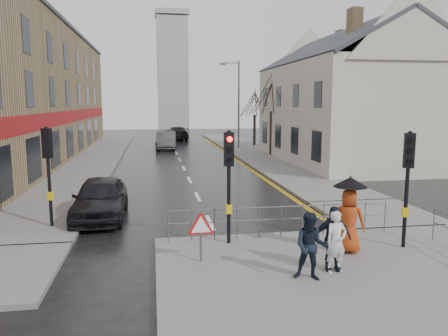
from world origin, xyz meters
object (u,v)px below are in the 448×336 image
object	(u,v)px
pedestrian_a	(336,242)
pedestrian_d	(332,238)
pedestrian_b	(311,246)
car_mid	(166,140)
car_parked	(100,198)
pedestrian_with_umbrella	(349,212)

from	to	relation	value
pedestrian_a	pedestrian_d	xyz separation A→B (m)	(-0.04, 0.14, 0.04)
pedestrian_b	pedestrian_d	distance (m)	0.89
car_mid	pedestrian_b	bearing A→B (deg)	-81.84
pedestrian_a	pedestrian_d	world-z (taller)	pedestrian_d
car_parked	car_mid	distance (m)	24.76
car_parked	pedestrian_with_umbrella	bearing A→B (deg)	-35.40
pedestrian_d	pedestrian_with_umbrella	bearing A→B (deg)	53.51
pedestrian_b	car_mid	world-z (taller)	pedestrian_b
pedestrian_b	car_mid	bearing A→B (deg)	116.93
pedestrian_with_umbrella	pedestrian_d	world-z (taller)	pedestrian_with_umbrella
pedestrian_a	car_parked	world-z (taller)	pedestrian_a
pedestrian_d	car_mid	world-z (taller)	pedestrian_d
pedestrian_b	car_parked	size ratio (longest dim) A/B	0.36
pedestrian_b	car_mid	xyz separation A→B (m)	(-2.42, 31.63, -0.14)
pedestrian_with_umbrella	car_parked	xyz separation A→B (m)	(-7.39, 5.41, -0.51)
car_mid	pedestrian_d	bearing A→B (deg)	-80.40
pedestrian_b	pedestrian_with_umbrella	size ratio (longest dim) A/B	0.76
pedestrian_a	car_parked	distance (m)	9.32
pedestrian_a	car_parked	size ratio (longest dim) A/B	0.34
pedestrian_with_umbrella	pedestrian_a	bearing A→B (deg)	-125.58
pedestrian_with_umbrella	pedestrian_d	xyz separation A→B (m)	(-0.99, -1.19, -0.32)
car_mid	car_parked	bearing A→B (deg)	-93.70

